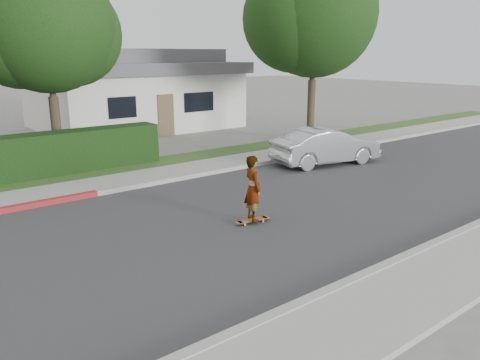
# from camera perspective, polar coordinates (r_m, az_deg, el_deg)

# --- Properties ---
(ground) EXTENTS (120.00, 120.00, 0.00)m
(ground) POSITION_cam_1_polar(r_m,az_deg,el_deg) (10.44, -13.87, -8.07)
(ground) COLOR slate
(ground) RESTS_ON ground
(road) EXTENTS (60.00, 8.00, 0.01)m
(road) POSITION_cam_1_polar(r_m,az_deg,el_deg) (10.44, -13.87, -8.05)
(road) COLOR #2D2D30
(road) RESTS_ON ground
(curb_near) EXTENTS (60.00, 0.20, 0.15)m
(curb_near) POSITION_cam_1_polar(r_m,az_deg,el_deg) (7.26, 0.43, -17.93)
(curb_near) COLOR #9E9E99
(curb_near) RESTS_ON ground
(curb_far) EXTENTS (60.00, 0.20, 0.15)m
(curb_far) POSITION_cam_1_polar(r_m,az_deg,el_deg) (14.07, -20.87, -2.26)
(curb_far) COLOR #9E9E99
(curb_far) RESTS_ON ground
(sidewalk_far) EXTENTS (60.00, 1.60, 0.12)m
(sidewalk_far) POSITION_cam_1_polar(r_m,az_deg,el_deg) (14.90, -21.93, -1.48)
(sidewalk_far) COLOR gray
(sidewalk_far) RESTS_ON ground
(planting_strip) EXTENTS (60.00, 1.60, 0.10)m
(planting_strip) POSITION_cam_1_polar(r_m,az_deg,el_deg) (16.40, -23.54, -0.23)
(planting_strip) COLOR #2D4C1E
(planting_strip) RESTS_ON ground
(tree_center) EXTENTS (5.66, 4.84, 7.44)m
(tree_center) POSITION_cam_1_polar(r_m,az_deg,el_deg) (18.82, -22.77, 16.64)
(tree_center) COLOR #33261C
(tree_center) RESTS_ON ground
(tree_right) EXTENTS (6.32, 5.60, 8.56)m
(tree_right) POSITION_cam_1_polar(r_m,az_deg,el_deg) (22.56, 8.68, 18.99)
(tree_right) COLOR #33261C
(tree_right) RESTS_ON ground
(house) EXTENTS (10.60, 8.60, 4.30)m
(house) POSITION_cam_1_polar(r_m,az_deg,el_deg) (27.58, -12.91, 10.70)
(house) COLOR beige
(house) RESTS_ON ground
(skateboard) EXTENTS (0.99, 0.33, 0.09)m
(skateboard) POSITION_cam_1_polar(r_m,az_deg,el_deg) (11.54, 1.54, -4.90)
(skateboard) COLOR gold
(skateboard) RESTS_ON ground
(skateboarder) EXTENTS (0.52, 0.67, 1.61)m
(skateboarder) POSITION_cam_1_polar(r_m,az_deg,el_deg) (11.29, 1.57, -1.00)
(skateboarder) COLOR white
(skateboarder) RESTS_ON skateboard
(car_silver) EXTENTS (4.40, 2.30, 1.38)m
(car_silver) POSITION_cam_1_polar(r_m,az_deg,el_deg) (17.88, 10.45, 4.07)
(car_silver) COLOR #A9ABB0
(car_silver) RESTS_ON ground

